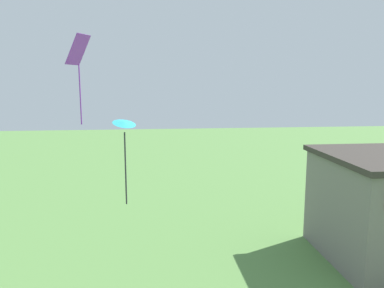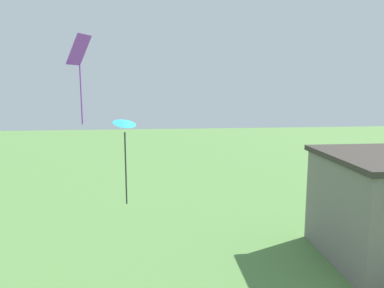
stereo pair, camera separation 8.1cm
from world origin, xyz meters
The scene contains 2 objects.
kite_purple_streamer centered at (-3.94, 11.81, 8.55)m, with size 0.92×1.07×3.42m.
kite_cyan_delta centered at (-2.07, 8.75, 6.16)m, with size 1.01×1.01×2.79m.
Camera 1 is at (-1.22, -3.14, 7.63)m, focal length 35.00 mm.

